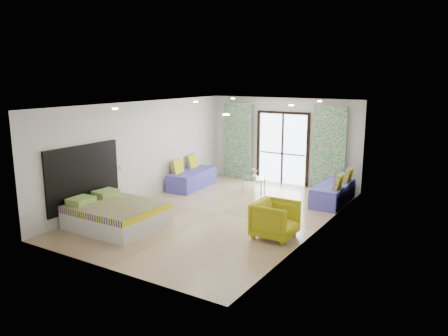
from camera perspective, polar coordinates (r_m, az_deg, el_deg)
The scene contains 24 objects.
floor at distance 10.95m, azimuth -0.55°, elevation -5.94°, with size 5.00×7.50×0.01m, color #A28361, non-canonical shape.
ceiling at distance 10.44m, azimuth -0.58°, elevation 8.31°, with size 5.00×7.50×0.01m, color silver, non-canonical shape.
wall_back at distance 13.88m, azimuth 7.73°, elevation 3.51°, with size 5.00×0.01×2.70m, color silver, non-canonical shape.
wall_front at distance 7.78m, azimuth -15.48°, elevation -3.49°, with size 5.00×0.01×2.70m, color silver, non-canonical shape.
wall_left at distance 12.11m, azimuth -10.64°, elevation 2.18°, with size 0.01×7.50×2.70m, color silver, non-canonical shape.
wall_right at distance 9.54m, azimuth 12.24°, elevation -0.50°, with size 0.01×7.50×2.70m, color silver, non-canonical shape.
balcony_door at distance 13.87m, azimuth 7.67°, elevation 3.12°, with size 1.76×0.08×2.28m.
balcony_rail at distance 13.93m, azimuth 7.65°, elevation 1.88°, with size 1.52×0.03×0.04m, color #595451.
curtain_left at distance 14.43m, azimuth 1.79°, elevation 3.54°, with size 1.00×0.10×2.50m, color white.
curtain_right at distance 13.18m, azimuth 13.56°, elevation 2.40°, with size 1.00×0.10×2.50m, color white.
downlight_a at distance 9.76m, azimuth -14.03°, elevation 7.53°, with size 0.12×0.12×0.02m, color #FFE0B2.
downlight_b at distance 8.01m, azimuth 0.27°, elevation 6.98°, with size 0.12×0.12×0.02m, color #FFE0B2.
downlight_c at distance 12.05m, azimuth -3.72°, elevation 8.64°, with size 0.12×0.12×0.02m, color #FFE0B2.
downlight_d at distance 10.68m, azimuth 8.77°, elevation 8.10°, with size 0.12×0.12×0.02m, color #FFE0B2.
downlight_e at distance 13.72m, azimuth 1.17°, elevation 9.06°, with size 0.12×0.12×0.02m, color #FFE0B2.
downlight_f at distance 12.54m, azimuth 12.39°, elevation 8.52°, with size 0.12×0.12×0.02m, color #FFE0B2.
headboard at distance 10.72m, azimuth -17.86°, elevation -1.09°, with size 0.06×2.10×1.50m, color black.
switch_plate at distance 11.56m, azimuth -13.21°, elevation 0.09°, with size 0.02×0.10×0.10m, color silver.
bed at distance 10.21m, azimuth -13.96°, elevation -5.96°, with size 1.96×1.60×0.68m.
daybed_left at distance 13.41m, azimuth -4.22°, elevation -1.32°, with size 0.90×1.94×0.93m.
daybed_right at distance 12.12m, azimuth 14.13°, elevation -3.12°, with size 0.74×1.87×0.92m.
coffee_table at distance 12.94m, azimuth 3.96°, elevation -1.49°, with size 0.75×0.75×0.71m.
vase at distance 12.88m, azimuth 3.93°, elevation -0.99°, with size 0.16×0.17×0.16m, color white.
armchair at distance 9.30m, azimuth 6.72°, elevation -6.49°, with size 0.84×0.79×0.87m, color #B1AA16.
Camera 1 is at (5.55, -8.81, 3.37)m, focal length 35.00 mm.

